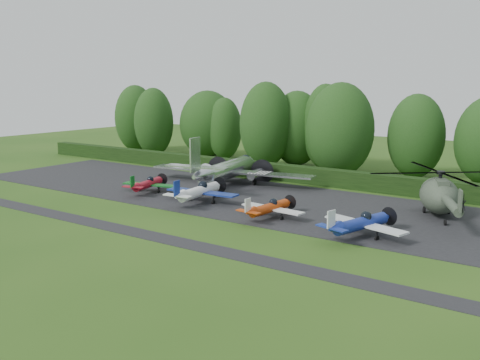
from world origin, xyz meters
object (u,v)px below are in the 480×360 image
Objects in this scene: light_plane_orange at (270,208)px; light_plane_blue at (361,223)px; light_plane_white at (199,191)px; helicopter at (439,192)px; light_plane_red at (148,184)px; transport_plane at (226,170)px.

light_plane_blue reaches higher than light_plane_orange.
light_plane_blue is at bearing -0.87° from light_plane_white.
light_plane_orange is at bearing -117.32° from helicopter.
helicopter is at bearing 56.99° from light_plane_blue.
light_plane_white reaches higher than light_plane_red.
light_plane_red is at bearing -140.91° from helicopter.
light_plane_red is 0.88× the size of light_plane_blue.
transport_plane is at bearing -157.39° from helicopter.
transport_plane reaches higher than light_plane_red.
helicopter is at bearing 27.24° from light_plane_white.
transport_plane is 3.11× the size of light_plane_orange.
light_plane_blue is (17.95, -2.06, -0.09)m from light_plane_white.
helicopter is (3.16, 10.41, 1.07)m from light_plane_blue.
helicopter reaches higher than light_plane_white.
light_plane_orange is 15.45m from helicopter.
helicopter reaches higher than light_plane_red.
helicopter is (21.11, 8.35, 0.98)m from light_plane_white.
transport_plane reaches higher than light_plane_white.
light_plane_white is at bearing 167.00° from light_plane_orange.
light_plane_white is 0.54× the size of helicopter.
light_plane_white reaches higher than light_plane_blue.
light_plane_orange is at bearing -1.72° from light_plane_white.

